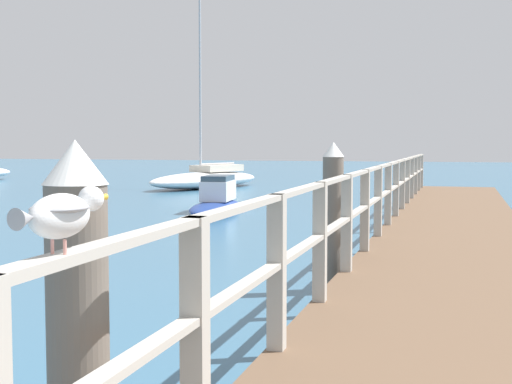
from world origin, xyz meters
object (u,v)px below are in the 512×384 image
at_px(dock_piling_near, 79,364).
at_px(seagull_foreground, 61,213).
at_px(dock_piling_far, 333,217).
at_px(boat_0, 206,178).
at_px(boat_4, 216,201).

xyz_separation_m(dock_piling_near, seagull_foreground, (0.38, -0.74, 0.77)).
relative_size(dock_piling_near, seagull_foreground, 4.28).
height_order(dock_piling_far, seagull_foreground, dock_piling_far).
xyz_separation_m(boat_0, boat_4, (4.23, -10.69, -0.08)).
bearing_deg(boat_0, dock_piling_far, 133.74).
bearing_deg(dock_piling_near, boat_4, 107.31).
distance_m(seagull_foreground, boat_4, 18.16).
xyz_separation_m(dock_piling_far, seagull_foreground, (0.38, -7.35, 0.77)).
distance_m(dock_piling_near, dock_piling_far, 6.62).
height_order(seagull_foreground, boat_4, seagull_foreground).
bearing_deg(dock_piling_far, seagull_foreground, -87.03).
distance_m(dock_piling_far, boat_4, 11.16).
bearing_deg(seagull_foreground, boat_4, 113.48).
distance_m(dock_piling_far, seagull_foreground, 7.40).
height_order(dock_piling_far, boat_0, boat_0).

